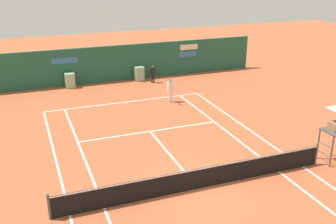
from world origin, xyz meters
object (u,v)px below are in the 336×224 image
tennis_ball_near_service_line (75,121)px  ball_kid_centre_post (153,73)px  umpire_chair (336,128)px  player_on_baseline (170,88)px

tennis_ball_near_service_line → ball_kid_centre_post: bearing=40.8°
umpire_chair → player_on_baseline: bearing=20.9°
player_on_baseline → tennis_ball_near_service_line: bearing=12.7°
tennis_ball_near_service_line → umpire_chair: bearing=-41.5°
umpire_chair → tennis_ball_near_service_line: (-10.64, 9.41, -1.66)m
player_on_baseline → tennis_ball_near_service_line: size_ratio=27.73×
ball_kid_centre_post → tennis_ball_near_service_line: (-6.97, -6.01, -0.75)m
umpire_chair → player_on_baseline: umpire_chair is taller
umpire_chair → player_on_baseline: (-4.05, 10.64, -0.69)m
umpire_chair → tennis_ball_near_service_line: umpire_chair is taller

